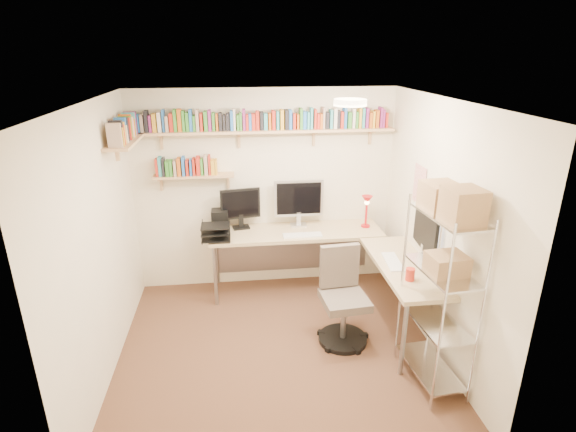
% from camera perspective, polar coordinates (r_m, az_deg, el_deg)
% --- Properties ---
extents(ground, '(3.20, 3.20, 0.00)m').
position_cam_1_polar(ground, '(4.85, -1.33, -16.48)').
color(ground, '#4D3521').
rests_on(ground, ground).
extents(room_shell, '(3.24, 3.04, 2.52)m').
position_cam_1_polar(room_shell, '(4.11, -1.44, 1.07)').
color(room_shell, beige).
rests_on(room_shell, ground).
extents(wall_shelves, '(3.12, 1.09, 0.80)m').
position_cam_1_polar(wall_shelves, '(5.23, -7.74, 10.53)').
color(wall_shelves, tan).
rests_on(wall_shelves, ground).
extents(corner_desk, '(2.51, 2.13, 1.42)m').
position_cam_1_polar(corner_desk, '(5.31, 3.01, -2.92)').
color(corner_desk, '#C9B482').
rests_on(corner_desk, ground).
extents(office_chair, '(0.54, 0.55, 1.02)m').
position_cam_1_polar(office_chair, '(4.80, 6.93, -10.87)').
color(office_chair, black).
rests_on(office_chair, ground).
extents(wire_rack, '(0.43, 0.78, 1.92)m').
position_cam_1_polar(wire_rack, '(3.95, 19.55, -3.03)').
color(wire_rack, silver).
rests_on(wire_rack, ground).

